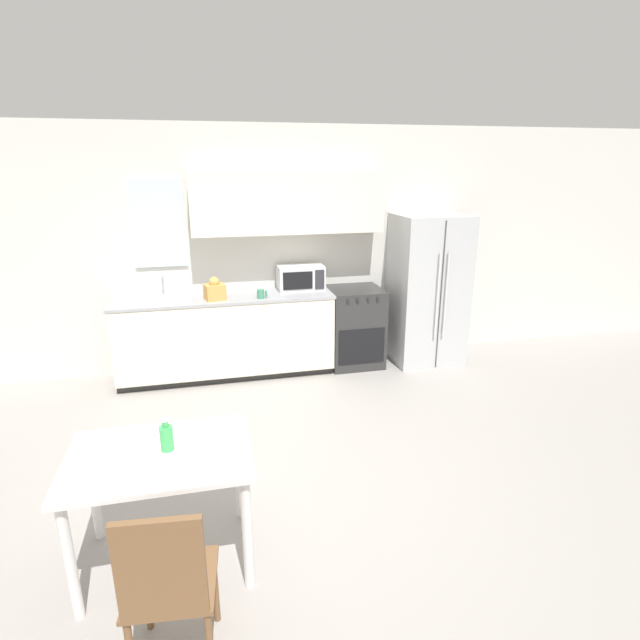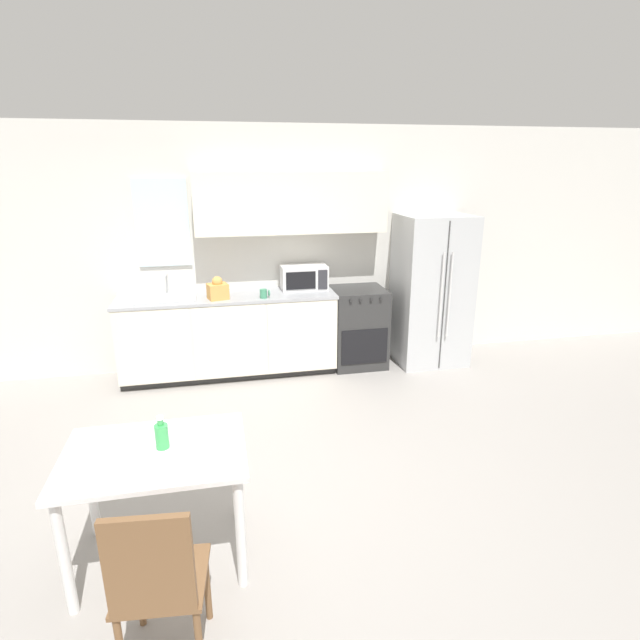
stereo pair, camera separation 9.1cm
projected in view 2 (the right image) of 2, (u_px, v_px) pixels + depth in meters
The scene contains 12 objects.
ground_plane at pixel (277, 478), 3.79m from camera, with size 12.00×12.00×0.00m, color gray.
wall_back at pixel (255, 242), 5.58m from camera, with size 12.00×0.38×2.70m.
kitchen_counter at pixel (230, 335), 5.54m from camera, with size 2.35×0.61×0.92m.
oven_range at pixel (358, 327), 5.83m from camera, with size 0.61×0.60×0.92m.
refrigerator at pixel (431, 290), 5.83m from camera, with size 0.79×0.73×1.74m.
kitchen_sink at pixel (167, 297), 5.28m from camera, with size 0.62×0.45×0.24m.
microwave at pixel (304, 277), 5.63m from camera, with size 0.51×0.31×0.27m.
coffee_mug at pixel (264, 294), 5.28m from camera, with size 0.11×0.08×0.10m.
grocery_bag_0 at pixel (218, 289), 5.23m from camera, with size 0.24×0.22×0.24m.
dining_table at pixel (156, 469), 2.85m from camera, with size 1.02×0.73×0.73m.
dining_chair_near at pixel (157, 579), 2.20m from camera, with size 0.44×0.44×0.93m.
drink_bottle at pixel (162, 435), 2.83m from camera, with size 0.08×0.08×0.20m.
Camera 2 is at (-0.35, -3.25, 2.29)m, focal length 28.00 mm.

